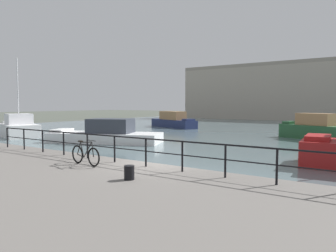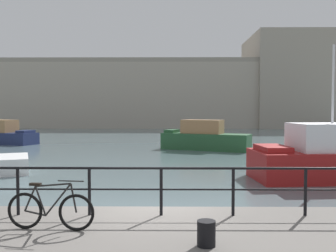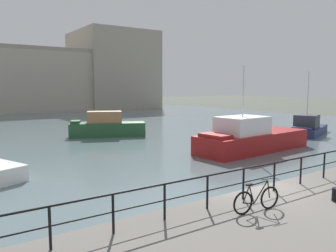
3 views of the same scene
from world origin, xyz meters
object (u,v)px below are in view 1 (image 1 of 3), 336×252
Objects in this scene: moored_red_daysailer at (106,134)px; moored_green_narrowboat at (173,121)px; moored_blue_motorboat at (19,128)px; moored_harbor_tender at (317,129)px; parked_bicycle at (85,155)px; mooring_bollard at (129,173)px.

moored_green_narrowboat is at bearing -96.33° from moored_red_daysailer.
moored_green_narrowboat is 1.15× the size of moored_blue_motorboat.
moored_blue_motorboat reaches higher than moored_red_daysailer.
moored_harbor_tender reaches higher than moored_green_narrowboat.
parked_bicycle is (-4.90, -22.05, 0.26)m from moored_harbor_tender.
moored_red_daysailer is (4.70, -17.39, -0.18)m from moored_green_narrowboat.
parked_bicycle is at bearing -39.48° from moored_green_narrowboat.
moored_blue_motorboat is (-5.37, -18.88, -0.01)m from moored_green_narrowboat.
moored_harbor_tender is at bearing 85.16° from mooring_bollard.
mooring_bollard is (16.76, -28.33, 0.13)m from moored_green_narrowboat.
moored_harbor_tender is 15.89× the size of mooring_bollard.
mooring_bollard is at bearing 174.88° from moored_blue_motorboat.
moored_blue_motorboat is at bearing 53.06° from moored_harbor_tender.
moored_blue_motorboat is at bearing -82.03° from moored_green_narrowboat.
moored_blue_motorboat is (-10.07, -1.50, 0.17)m from moored_red_daysailer.
parked_bicycle reaches higher than mooring_bollard.
moored_green_narrowboat is 18.01m from moored_red_daysailer.
moored_harbor_tender is 22.98m from mooring_bollard.
moored_harbor_tender is at bearing -132.81° from moored_blue_motorboat.
moored_green_narrowboat is 19.63m from moored_blue_motorboat.
mooring_bollard is (22.13, -9.45, 0.14)m from moored_blue_motorboat.
moored_harbor_tender is 0.72× the size of moored_red_daysailer.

